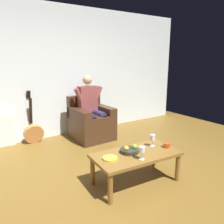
{
  "coord_description": "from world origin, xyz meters",
  "views": [
    {
      "loc": [
        1.67,
        1.84,
        1.61
      ],
      "look_at": [
        -0.3,
        -1.14,
        0.76
      ],
      "focal_mm": 35.88,
      "sensor_mm": 36.0,
      "label": 1
    }
  ],
  "objects_px": {
    "armchair": "(91,123)",
    "candle_jar": "(167,145)",
    "guitar": "(34,132)",
    "wine_glass_near": "(142,150)",
    "person_seated": "(91,106)",
    "coffee_table": "(136,157)",
    "wine_glass_far": "(153,138)",
    "fruit_bowl": "(130,150)",
    "decorative_dish": "(110,158)"
  },
  "relations": [
    {
      "from": "person_seated",
      "to": "wine_glass_near",
      "type": "height_order",
      "value": "person_seated"
    },
    {
      "from": "person_seated",
      "to": "wine_glass_near",
      "type": "bearing_deg",
      "value": 77.93
    },
    {
      "from": "armchair",
      "to": "coffee_table",
      "type": "xyz_separation_m",
      "value": [
        0.32,
        1.84,
        0.03
      ]
    },
    {
      "from": "armchair",
      "to": "candle_jar",
      "type": "height_order",
      "value": "armchair"
    },
    {
      "from": "person_seated",
      "to": "fruit_bowl",
      "type": "height_order",
      "value": "person_seated"
    },
    {
      "from": "guitar",
      "to": "candle_jar",
      "type": "bearing_deg",
      "value": 117.8
    },
    {
      "from": "fruit_bowl",
      "to": "person_seated",
      "type": "bearing_deg",
      "value": -102.16
    },
    {
      "from": "coffee_table",
      "to": "wine_glass_far",
      "type": "relative_size",
      "value": 6.86
    },
    {
      "from": "wine_glass_far",
      "to": "armchair",
      "type": "bearing_deg",
      "value": -89.39
    },
    {
      "from": "candle_jar",
      "to": "person_seated",
      "type": "bearing_deg",
      "value": -85.47
    },
    {
      "from": "coffee_table",
      "to": "wine_glass_far",
      "type": "distance_m",
      "value": 0.39
    },
    {
      "from": "decorative_dish",
      "to": "candle_jar",
      "type": "relative_size",
      "value": 1.92
    },
    {
      "from": "coffee_table",
      "to": "decorative_dish",
      "type": "distance_m",
      "value": 0.39
    },
    {
      "from": "guitar",
      "to": "coffee_table",
      "type": "bearing_deg",
      "value": 108.41
    },
    {
      "from": "guitar",
      "to": "wine_glass_far",
      "type": "relative_size",
      "value": 5.98
    },
    {
      "from": "armchair",
      "to": "wine_glass_far",
      "type": "distance_m",
      "value": 1.79
    },
    {
      "from": "person_seated",
      "to": "candle_jar",
      "type": "xyz_separation_m",
      "value": [
        -0.15,
        1.92,
        -0.25
      ]
    },
    {
      "from": "decorative_dish",
      "to": "armchair",
      "type": "bearing_deg",
      "value": -111.4
    },
    {
      "from": "armchair",
      "to": "person_seated",
      "type": "relative_size",
      "value": 0.67
    },
    {
      "from": "armchair",
      "to": "candle_jar",
      "type": "distance_m",
      "value": 1.93
    },
    {
      "from": "wine_glass_far",
      "to": "person_seated",
      "type": "bearing_deg",
      "value": -89.39
    },
    {
      "from": "candle_jar",
      "to": "decorative_dish",
      "type": "bearing_deg",
      "value": -8.0
    },
    {
      "from": "decorative_dish",
      "to": "candle_jar",
      "type": "xyz_separation_m",
      "value": [
        -0.86,
        0.12,
        0.02
      ]
    },
    {
      "from": "decorative_dish",
      "to": "candle_jar",
      "type": "bearing_deg",
      "value": 172.0
    },
    {
      "from": "fruit_bowl",
      "to": "guitar",
      "type": "bearing_deg",
      "value": -72.44
    },
    {
      "from": "coffee_table",
      "to": "decorative_dish",
      "type": "bearing_deg",
      "value": -5.5
    },
    {
      "from": "armchair",
      "to": "decorative_dish",
      "type": "bearing_deg",
      "value": 67.35
    },
    {
      "from": "guitar",
      "to": "wine_glass_far",
      "type": "distance_m",
      "value": 2.44
    },
    {
      "from": "guitar",
      "to": "decorative_dish",
      "type": "bearing_deg",
      "value": 99.32
    },
    {
      "from": "wine_glass_far",
      "to": "fruit_bowl",
      "type": "xyz_separation_m",
      "value": [
        0.4,
        -0.0,
        -0.08
      ]
    },
    {
      "from": "armchair",
      "to": "candle_jar",
      "type": "relative_size",
      "value": 9.0
    },
    {
      "from": "person_seated",
      "to": "guitar",
      "type": "relative_size",
      "value": 1.27
    },
    {
      "from": "coffee_table",
      "to": "guitar",
      "type": "height_order",
      "value": "guitar"
    },
    {
      "from": "wine_glass_far",
      "to": "guitar",
      "type": "bearing_deg",
      "value": -63.39
    },
    {
      "from": "wine_glass_near",
      "to": "decorative_dish",
      "type": "height_order",
      "value": "wine_glass_near"
    },
    {
      "from": "armchair",
      "to": "guitar",
      "type": "relative_size",
      "value": 0.85
    },
    {
      "from": "armchair",
      "to": "wine_glass_near",
      "type": "bearing_deg",
      "value": 77.94
    },
    {
      "from": "wine_glass_near",
      "to": "guitar",
      "type": "bearing_deg",
      "value": -74.21
    },
    {
      "from": "guitar",
      "to": "wine_glass_near",
      "type": "height_order",
      "value": "guitar"
    },
    {
      "from": "armchair",
      "to": "guitar",
      "type": "height_order",
      "value": "guitar"
    },
    {
      "from": "person_seated",
      "to": "coffee_table",
      "type": "xyz_separation_m",
      "value": [
        0.32,
        1.84,
        -0.33
      ]
    },
    {
      "from": "person_seated",
      "to": "guitar",
      "type": "height_order",
      "value": "person_seated"
    },
    {
      "from": "decorative_dish",
      "to": "guitar",
      "type": "bearing_deg",
      "value": -80.68
    },
    {
      "from": "person_seated",
      "to": "wine_glass_near",
      "type": "distance_m",
      "value": 2.06
    },
    {
      "from": "coffee_table",
      "to": "armchair",
      "type": "bearing_deg",
      "value": -100.02
    },
    {
      "from": "guitar",
      "to": "decorative_dish",
      "type": "distance_m",
      "value": 2.23
    },
    {
      "from": "armchair",
      "to": "guitar",
      "type": "distance_m",
      "value": 1.14
    },
    {
      "from": "person_seated",
      "to": "wine_glass_far",
      "type": "relative_size",
      "value": 7.59
    },
    {
      "from": "armchair",
      "to": "person_seated",
      "type": "height_order",
      "value": "person_seated"
    },
    {
      "from": "armchair",
      "to": "fruit_bowl",
      "type": "distance_m",
      "value": 1.82
    }
  ]
}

